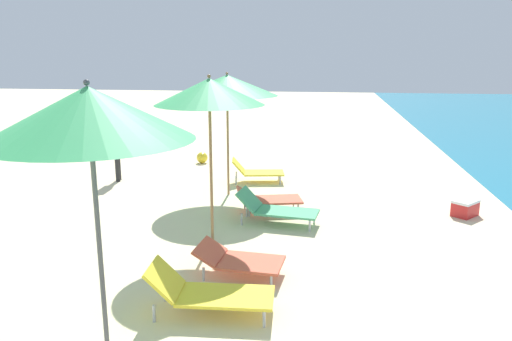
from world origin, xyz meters
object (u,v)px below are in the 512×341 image
lounger_second_shoreside (208,292)px  cooler_box (465,208)px  lounger_farthest_shoreside (256,171)px  lounger_third_shoreside (276,209)px  umbrella_third (209,92)px  beach_ball (202,158)px  umbrella_second (89,114)px  lounger_farthest_inland (269,198)px  person_walking_near (116,146)px  umbrella_farthest (227,85)px  lounger_third_inland (239,260)px

lounger_second_shoreside → cooler_box: bearing=43.2°
lounger_farthest_shoreside → lounger_third_shoreside: bearing=-84.6°
umbrella_third → beach_ball: 6.68m
umbrella_second → beach_ball: (-1.39, 9.55, -2.47)m
umbrella_second → lounger_farthest_inland: bearing=78.2°
person_walking_near → lounger_third_shoreside: bearing=133.8°
lounger_third_shoreside → cooler_box: bearing=22.6°
umbrella_farthest → umbrella_second: bearing=-90.3°
lounger_second_shoreside → lounger_third_inland: bearing=77.0°
umbrella_third → umbrella_farthest: (-0.28, 2.85, -0.08)m
lounger_third_inland → beach_ball: size_ratio=4.02×
umbrella_second → beach_ball: size_ratio=9.03×
lounger_second_shoreside → umbrella_farthest: 5.76m
lounger_farthest_shoreside → umbrella_farthest: bearing=-120.9°
lounger_farthest_shoreside → lounger_second_shoreside: bearing=-96.7°
umbrella_second → beach_ball: bearing=98.3°
lounger_second_shoreside → person_walking_near: person_walking_near is taller
lounger_third_shoreside → umbrella_farthest: (-1.28, 1.84, 2.19)m
lounger_third_inland → lounger_third_shoreside: bearing=87.5°
umbrella_second → lounger_farthest_inland: (1.09, 5.26, -2.35)m
cooler_box → umbrella_second: bearing=-132.1°
lounger_farthest_inland → beach_ball: lounger_farthest_inland is taller
umbrella_second → cooler_box: umbrella_second is taller
umbrella_farthest → person_walking_near: size_ratio=1.84×
beach_ball → cooler_box: bearing=-31.9°
lounger_third_inland → lounger_farthest_shoreside: bearing=100.3°
lounger_second_shoreside → lounger_third_inland: 1.14m
umbrella_second → lounger_third_shoreside: umbrella_second is taller
lounger_third_shoreside → lounger_third_inland: lounger_third_shoreside is taller
beach_ball → person_walking_near: bearing=-124.9°
umbrella_farthest → beach_ball: 4.17m
umbrella_third → lounger_farthest_shoreside: 4.66m
umbrella_third → lounger_third_inland: bearing=-61.9°
lounger_third_shoreside → lounger_farthest_shoreside: (-0.80, 3.05, -0.02)m
umbrella_second → cooler_box: 7.89m
umbrella_second → cooler_box: (5.02, 5.56, -2.47)m
beach_ball → lounger_farthest_inland: bearing=-60.0°
lounger_third_inland → beach_ball: lounger_third_inland is taller
umbrella_third → lounger_third_inland: 2.75m
lounger_third_shoreside → lounger_third_inland: 2.33m
umbrella_second → lounger_third_inland: size_ratio=2.25×
beach_ball → umbrella_second: bearing=-81.7°
umbrella_third → person_walking_near: bearing=131.9°
lounger_farthest_inland → cooler_box: lounger_farthest_inland is taller
beach_ball → lounger_third_shoreside: bearing=-61.6°
lounger_third_inland → lounger_farthest_inland: bearing=93.3°
umbrella_third → lounger_third_shoreside: 2.68m
lounger_third_inland → lounger_farthest_inland: size_ratio=0.92×
umbrella_farthest → lounger_farthest_shoreside: (0.48, 1.21, -2.21)m
lounger_farthest_inland → cooler_box: 3.94m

